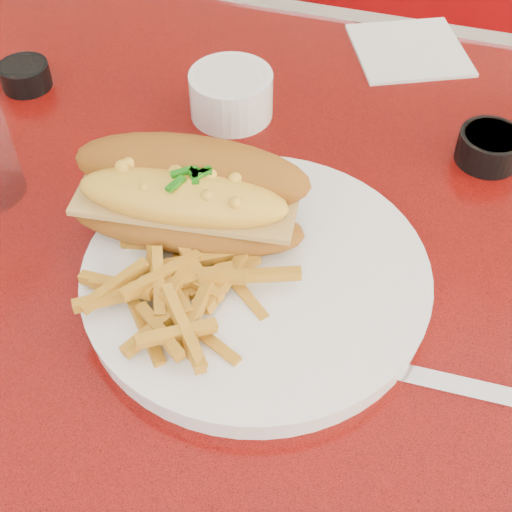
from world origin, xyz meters
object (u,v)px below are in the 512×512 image
(dinner_plate, at_px, (256,277))
(sauce_cup_right, at_px, (490,146))
(mac_hoagie, at_px, (187,196))
(fork, at_px, (336,261))
(knife, at_px, (511,397))
(booth_bench_far, at_px, (388,130))
(gravy_ramekin, at_px, (231,93))
(sauce_cup_left, at_px, (25,75))
(diner_table, at_px, (300,333))

(dinner_plate, relative_size, sauce_cup_right, 5.00)
(dinner_plate, relative_size, mac_hoagie, 1.73)
(mac_hoagie, relative_size, fork, 1.49)
(sauce_cup_right, bearing_deg, knife, -81.33)
(booth_bench_far, xyz_separation_m, fork, (0.04, -0.86, 0.50))
(gravy_ramekin, relative_size, sauce_cup_left, 1.66)
(booth_bench_far, relative_size, gravy_ramekin, 11.78)
(dinner_plate, distance_m, gravy_ramekin, 0.25)
(diner_table, xyz_separation_m, fork, (0.04, -0.05, 0.18))
(booth_bench_far, height_order, fork, booth_bench_far)
(gravy_ramekin, bearing_deg, mac_hoagie, -82.20)
(diner_table, xyz_separation_m, sauce_cup_left, (-0.37, 0.13, 0.18))
(fork, height_order, knife, fork)
(dinner_plate, xyz_separation_m, sauce_cup_right, (0.18, 0.24, 0.01))
(gravy_ramekin, bearing_deg, knife, -41.20)
(dinner_plate, bearing_deg, fork, 25.53)
(gravy_ramekin, bearing_deg, sauce_cup_right, 0.67)
(dinner_plate, relative_size, gravy_ramekin, 3.79)
(gravy_ramekin, bearing_deg, booth_bench_far, 79.00)
(booth_bench_far, height_order, dinner_plate, booth_bench_far)
(mac_hoagie, distance_m, sauce_cup_left, 0.33)
(booth_bench_far, bearing_deg, mac_hoagie, -96.67)
(dinner_plate, height_order, knife, dinner_plate)
(mac_hoagie, bearing_deg, sauce_cup_right, 32.46)
(booth_bench_far, bearing_deg, diner_table, -90.00)
(knife, bearing_deg, mac_hoagie, 162.93)
(dinner_plate, distance_m, sauce_cup_left, 0.40)
(booth_bench_far, height_order, knife, booth_bench_far)
(dinner_plate, distance_m, fork, 0.07)
(booth_bench_far, xyz_separation_m, dinner_plate, (-0.03, -0.89, 0.50))
(fork, bearing_deg, sauce_cup_right, -59.79)
(fork, height_order, sauce_cup_right, sauce_cup_right)
(knife, bearing_deg, sauce_cup_right, 97.11)
(dinner_plate, bearing_deg, diner_table, 70.64)
(diner_table, bearing_deg, mac_hoagie, -155.08)
(booth_bench_far, bearing_deg, fork, -87.59)
(fork, relative_size, gravy_ramekin, 1.46)
(booth_bench_far, distance_m, dinner_plate, 1.02)
(mac_hoagie, xyz_separation_m, sauce_cup_left, (-0.27, 0.18, -0.05))
(sauce_cup_left, bearing_deg, diner_table, -19.76)
(fork, xyz_separation_m, gravy_ramekin, (-0.16, 0.20, 0.01))
(sauce_cup_left, bearing_deg, mac_hoagie, -33.53)
(fork, bearing_deg, diner_table, 6.72)
(diner_table, relative_size, booth_bench_far, 1.03)
(dinner_plate, bearing_deg, sauce_cup_right, 52.78)
(knife, bearing_deg, gravy_ramekin, 137.24)
(fork, distance_m, sauce_cup_right, 0.24)
(fork, xyz_separation_m, sauce_cup_right, (0.12, 0.20, -0.00))
(sauce_cup_right, xyz_separation_m, knife, (0.04, -0.29, -0.02))
(booth_bench_far, height_order, gravy_ramekin, booth_bench_far)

